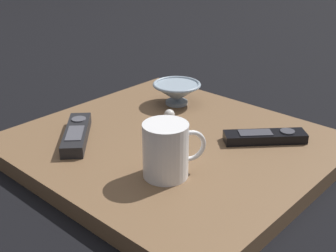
{
  "coord_description": "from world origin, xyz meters",
  "views": [
    {
      "loc": [
        -0.65,
        -0.58,
        0.47
      ],
      "look_at": [
        0.02,
        0.02,
        0.06
      ],
      "focal_mm": 47.48,
      "sensor_mm": 36.0,
      "label": 1
    }
  ],
  "objects_px": {
    "cereal_bowl": "(177,92)",
    "coffee_mug": "(167,150)",
    "tv_remote_far": "(265,137)",
    "tv_remote_near": "(77,134)",
    "teaspoon": "(169,117)"
  },
  "relations": [
    {
      "from": "cereal_bowl",
      "to": "tv_remote_near",
      "type": "xyz_separation_m",
      "value": [
        -0.31,
        0.02,
        -0.02
      ]
    },
    {
      "from": "cereal_bowl",
      "to": "coffee_mug",
      "type": "distance_m",
      "value": 0.36
    },
    {
      "from": "teaspoon",
      "to": "tv_remote_far",
      "type": "bearing_deg",
      "value": -74.59
    },
    {
      "from": "coffee_mug",
      "to": "tv_remote_near",
      "type": "relative_size",
      "value": 0.69
    },
    {
      "from": "coffee_mug",
      "to": "tv_remote_near",
      "type": "distance_m",
      "value": 0.25
    },
    {
      "from": "tv_remote_near",
      "to": "tv_remote_far",
      "type": "xyz_separation_m",
      "value": [
        0.27,
        -0.31,
        -0.0
      ]
    },
    {
      "from": "cereal_bowl",
      "to": "tv_remote_near",
      "type": "distance_m",
      "value": 0.31
    },
    {
      "from": "cereal_bowl",
      "to": "tv_remote_far",
      "type": "height_order",
      "value": "cereal_bowl"
    },
    {
      "from": "coffee_mug",
      "to": "teaspoon",
      "type": "relative_size",
      "value": 1.0
    },
    {
      "from": "tv_remote_near",
      "to": "tv_remote_far",
      "type": "bearing_deg",
      "value": -48.97
    },
    {
      "from": "cereal_bowl",
      "to": "coffee_mug",
      "type": "relative_size",
      "value": 1.11
    },
    {
      "from": "coffee_mug",
      "to": "tv_remote_far",
      "type": "relative_size",
      "value": 0.71
    },
    {
      "from": "coffee_mug",
      "to": "tv_remote_far",
      "type": "height_order",
      "value": "coffee_mug"
    },
    {
      "from": "tv_remote_far",
      "to": "coffee_mug",
      "type": "bearing_deg",
      "value": 166.17
    },
    {
      "from": "coffee_mug",
      "to": "cereal_bowl",
      "type": "bearing_deg",
      "value": 38.37
    }
  ]
}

